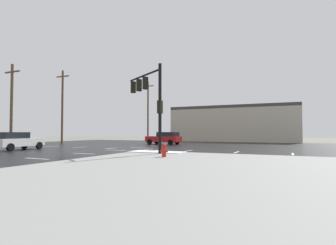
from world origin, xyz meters
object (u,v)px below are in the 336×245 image
(sedan_white, at_px, (16,141))
(utility_pole_far, at_px, (62,105))
(traffic_signal_mast, at_px, (149,94))
(fire_hydrant, at_px, (164,150))
(sedan_red, at_px, (165,138))
(utility_pole_distant, at_px, (148,110))
(utility_pole_mid, at_px, (12,104))

(sedan_white, bearing_deg, utility_pole_far, 22.75)
(traffic_signal_mast, relative_size, sedan_white, 1.33)
(fire_hydrant, xyz_separation_m, sedan_white, (-15.32, 1.60, 0.32))
(sedan_red, relative_size, utility_pole_far, 0.46)
(utility_pole_far, bearing_deg, utility_pole_distant, 69.50)
(sedan_red, xyz_separation_m, utility_pole_mid, (-11.48, -12.77, 3.69))
(sedan_red, distance_m, utility_pole_mid, 17.56)
(traffic_signal_mast, bearing_deg, sedan_red, -35.89)
(fire_hydrant, distance_m, sedan_red, 18.36)
(traffic_signal_mast, bearing_deg, sedan_white, 39.46)
(sedan_red, bearing_deg, utility_pole_mid, 52.54)
(sedan_red, relative_size, utility_pole_mid, 0.54)
(traffic_signal_mast, bearing_deg, utility_pole_distant, -27.61)
(utility_pole_mid, relative_size, utility_pole_far, 0.87)
(sedan_white, bearing_deg, sedan_red, -32.47)
(traffic_signal_mast, xyz_separation_m, utility_pole_mid, (-16.65, 0.89, 0.13))
(traffic_signal_mast, height_order, utility_pole_far, utility_pole_far)
(sedan_red, xyz_separation_m, utility_pole_distant, (-8.08, 10.23, 4.65))
(utility_pole_distant, bearing_deg, fire_hydrant, -59.39)
(sedan_white, xyz_separation_m, utility_pole_far, (-5.95, 10.88, 4.37))
(fire_hydrant, xyz_separation_m, utility_pole_far, (-21.26, 12.48, 4.69))
(utility_pole_distant, bearing_deg, traffic_signal_mast, -60.97)
(traffic_signal_mast, xyz_separation_m, utility_pole_distant, (-13.26, 23.90, 1.09))
(traffic_signal_mast, distance_m, sedan_white, 13.25)
(utility_pole_mid, xyz_separation_m, utility_pole_far, (-1.98, 8.64, 0.68))
(sedan_red, xyz_separation_m, sedan_white, (-7.51, -15.02, 0.00))
(fire_hydrant, xyz_separation_m, utility_pole_distant, (-15.89, 26.85, 4.97))
(traffic_signal_mast, relative_size, fire_hydrant, 7.85)
(fire_hydrant, bearing_deg, utility_pole_mid, 168.72)
(sedan_red, bearing_deg, utility_pole_distant, -47.21)
(sedan_white, distance_m, utility_pole_far, 13.15)
(traffic_signal_mast, bearing_deg, utility_pole_mid, 30.29)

